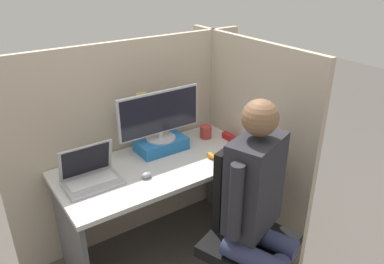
% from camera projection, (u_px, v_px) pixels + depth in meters
% --- Properties ---
extents(cubicle_panel_back, '(1.83, 0.05, 1.47)m').
position_uv_depth(cubicle_panel_back, '(135.00, 142.00, 2.70)').
color(cubicle_panel_back, tan).
rests_on(cubicle_panel_back, ground).
extents(cubicle_panel_right, '(0.04, 1.27, 1.47)m').
position_uv_depth(cubicle_panel_right, '(245.00, 139.00, 2.75)').
color(cubicle_panel_right, tan).
rests_on(cubicle_panel_right, ground).
extents(desk, '(1.33, 0.65, 0.72)m').
position_uv_depth(desk, '(160.00, 187.00, 2.53)').
color(desk, '#B7B7B2').
rests_on(desk, ground).
extents(paper_box, '(0.34, 0.21, 0.09)m').
position_uv_depth(paper_box, '(161.00, 144.00, 2.61)').
color(paper_box, '#236BAD').
rests_on(paper_box, desk).
extents(monitor, '(0.61, 0.20, 0.34)m').
position_uv_depth(monitor, '(160.00, 115.00, 2.52)').
color(monitor, '#B2B2B7').
rests_on(monitor, paper_box).
extents(laptop, '(0.33, 0.23, 0.24)m').
position_uv_depth(laptop, '(91.00, 176.00, 2.22)').
color(laptop, '#99999E').
rests_on(laptop, desk).
extents(mouse, '(0.06, 0.05, 0.04)m').
position_uv_depth(mouse, '(146.00, 175.00, 2.28)').
color(mouse, gray).
rests_on(mouse, desk).
extents(stapler, '(0.04, 0.12, 0.04)m').
position_uv_depth(stapler, '(229.00, 137.00, 2.76)').
color(stapler, '#A31919').
rests_on(stapler, desk).
extents(carrot_toy, '(0.04, 0.13, 0.04)m').
position_uv_depth(carrot_toy, '(215.00, 158.00, 2.48)').
color(carrot_toy, orange).
rests_on(carrot_toy, desk).
extents(office_chair, '(0.60, 0.64, 0.99)m').
position_uv_depth(office_chair, '(244.00, 224.00, 2.21)').
color(office_chair, black).
rests_on(office_chair, ground).
extents(person, '(0.46, 0.51, 1.34)m').
position_uv_depth(person, '(258.00, 204.00, 1.97)').
color(person, '#282D4C').
rests_on(person, ground).
extents(coffee_mug, '(0.09, 0.09, 0.09)m').
position_uv_depth(coffee_mug, '(206.00, 132.00, 2.78)').
color(coffee_mug, '#A3332D').
rests_on(coffee_mug, desk).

